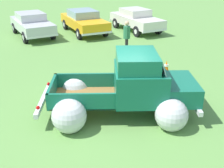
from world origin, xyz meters
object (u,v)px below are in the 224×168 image
at_px(show_car_1, 84,21).
at_px(spectator_0, 127,36).
at_px(show_car_2, 136,19).
at_px(lane_cone_0, 166,68).
at_px(vintage_pickup_truck, 130,90).
at_px(show_car_0, 32,24).

bearing_deg(show_car_1, spectator_0, 4.39).
relative_size(show_car_2, lane_cone_0, 7.35).
bearing_deg(show_car_1, vintage_pickup_truck, -12.13).
bearing_deg(show_car_2, vintage_pickup_truck, -32.25).
bearing_deg(show_car_0, vintage_pickup_truck, 0.36).
xyz_separation_m(show_car_0, lane_cone_0, (4.78, -8.36, -0.47)).
distance_m(show_car_0, show_car_2, 6.69).
relative_size(show_car_0, show_car_1, 0.96).
relative_size(vintage_pickup_truck, lane_cone_0, 7.90).
xyz_separation_m(show_car_0, show_car_2, (6.66, -0.63, -0.00)).
bearing_deg(vintage_pickup_truck, show_car_0, 118.35).
xyz_separation_m(show_car_1, show_car_2, (3.42, -0.55, -0.00)).
relative_size(spectator_0, lane_cone_0, 2.61).
bearing_deg(show_car_2, spectator_0, -36.50).
height_order(vintage_pickup_truck, show_car_0, vintage_pickup_truck).
distance_m(vintage_pickup_truck, show_car_2, 11.07).
bearing_deg(show_car_2, show_car_1, -107.84).
distance_m(spectator_0, lane_cone_0, 3.27).
bearing_deg(show_car_1, lane_cone_0, 3.74).
height_order(show_car_2, spectator_0, spectator_0).
height_order(show_car_1, lane_cone_0, show_car_1).
bearing_deg(vintage_pickup_truck, show_car_2, 83.07).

